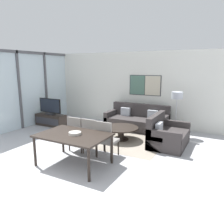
% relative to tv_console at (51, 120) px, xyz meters
% --- Properties ---
extents(ground_plane, '(24.00, 24.00, 0.00)m').
position_rel_tv_console_xyz_m(ground_plane, '(2.56, -3.35, -0.22)').
color(ground_plane, '#B2B2B7').
extents(wall_back, '(7.52, 0.09, 2.80)m').
position_rel_tv_console_xyz_m(wall_back, '(2.57, 1.81, 1.18)').
color(wall_back, silver).
rests_on(wall_back, ground_plane).
extents(window_wall_left, '(0.07, 5.16, 2.80)m').
position_rel_tv_console_xyz_m(window_wall_left, '(-0.69, -0.77, 1.31)').
color(window_wall_left, silver).
rests_on(window_wall_left, ground_plane).
extents(area_rug, '(2.66, 2.18, 0.01)m').
position_rel_tv_console_xyz_m(area_rug, '(3.11, -0.21, -0.22)').
color(area_rug, gray).
rests_on(area_rug, ground_plane).
extents(tv_console, '(1.23, 0.44, 0.44)m').
position_rel_tv_console_xyz_m(tv_console, '(0.00, 0.00, 0.00)').
color(tv_console, black).
rests_on(tv_console, ground_plane).
extents(television, '(1.01, 0.20, 0.62)m').
position_rel_tv_console_xyz_m(television, '(0.00, 0.00, 0.52)').
color(television, '#2D2D33').
rests_on(television, tv_console).
extents(sofa_main, '(2.21, 0.95, 0.89)m').
position_rel_tv_console_xyz_m(sofa_main, '(3.11, 1.16, 0.06)').
color(sofa_main, '#383333').
rests_on(sofa_main, ground_plane).
extents(sofa_side, '(0.95, 1.38, 0.89)m').
position_rel_tv_console_xyz_m(sofa_side, '(4.47, -0.03, 0.06)').
color(sofa_side, '#383333').
rests_on(sofa_side, ground_plane).
extents(coffee_table, '(1.07, 1.07, 0.40)m').
position_rel_tv_console_xyz_m(coffee_table, '(3.11, -0.21, 0.08)').
color(coffee_table, black).
rests_on(coffee_table, ground_plane).
extents(dining_table, '(1.60, 1.08, 0.73)m').
position_rel_tv_console_xyz_m(dining_table, '(2.93, -2.33, 0.45)').
color(dining_table, black).
rests_on(dining_table, ground_plane).
extents(dining_chair_left, '(0.46, 0.46, 0.95)m').
position_rel_tv_console_xyz_m(dining_chair_left, '(2.48, -1.58, 0.29)').
color(dining_chair_left, gray).
rests_on(dining_chair_left, ground_plane).
extents(dining_chair_centre, '(0.46, 0.46, 0.95)m').
position_rel_tv_console_xyz_m(dining_chair_centre, '(2.93, -1.58, 0.29)').
color(dining_chair_centre, gray).
rests_on(dining_chair_centre, ground_plane).
extents(dining_chair_right, '(0.46, 0.46, 0.95)m').
position_rel_tv_console_xyz_m(dining_chair_right, '(3.38, -1.62, 0.29)').
color(dining_chair_right, gray).
rests_on(dining_chair_right, ground_plane).
extents(fruit_bowl, '(0.29, 0.29, 0.06)m').
position_rel_tv_console_xyz_m(fruit_bowl, '(2.97, -2.32, 0.55)').
color(fruit_bowl, '#B7B2A8').
rests_on(fruit_bowl, dining_table).
extents(floor_lamp, '(0.36, 0.36, 1.44)m').
position_rel_tv_console_xyz_m(floor_lamp, '(4.50, 1.08, 1.01)').
color(floor_lamp, '#2D2D33').
rests_on(floor_lamp, ground_plane).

